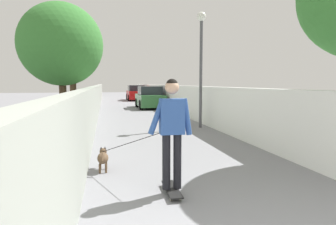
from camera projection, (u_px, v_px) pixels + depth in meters
ground_plane at (140, 115)px, 16.16m from camera, size 80.00×80.00×0.00m
wall_left at (94, 103)px, 13.63m from camera, size 48.00×0.30×1.62m
fence_right at (191, 102)px, 14.64m from camera, size 48.00×0.30×1.62m
tree_left_near at (61, 45)px, 8.87m from camera, size 2.54×2.54×4.22m
tree_left_mid at (72, 52)px, 14.13m from camera, size 2.73×2.73×4.66m
lamp_post at (201, 50)px, 11.23m from camera, size 0.36×0.36×4.50m
skateboard at (172, 189)px, 4.64m from camera, size 0.80×0.22×0.08m
person_skateboarder at (172, 125)px, 4.54m from camera, size 0.23×0.71×1.76m
dog at (103, 157)px, 5.83m from camera, size 1.80×1.21×1.06m
car_near at (150, 98)px, 20.44m from camera, size 3.87×1.80×1.54m
car_far at (136, 93)px, 29.57m from camera, size 3.96×1.80×1.54m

